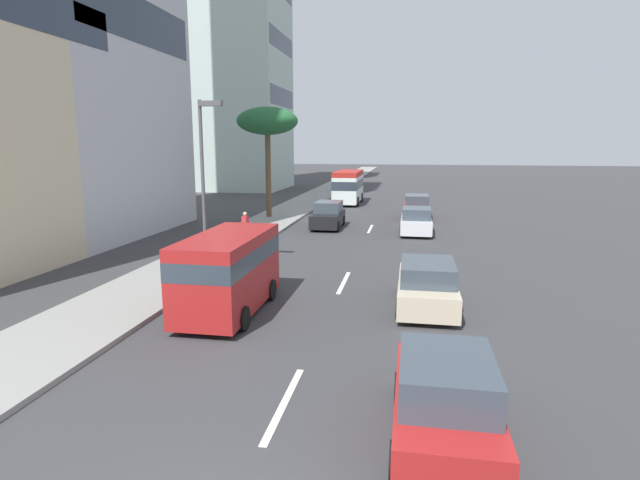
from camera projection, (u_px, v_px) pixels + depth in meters
name	position (u px, v px, depth m)	size (l,w,h in m)	color
ground_plane	(375.00, 218.00, 36.87)	(198.00, 198.00, 0.00)	#38383A
sidewalk_right	(282.00, 215.00, 38.06)	(162.00, 3.52, 0.15)	gray
lane_stripe_near	(284.00, 403.00, 10.61)	(3.20, 0.16, 0.01)	silver
lane_stripe_mid	(344.00, 282.00, 19.83)	(3.20, 0.16, 0.01)	silver
lane_stripe_far	(370.00, 229.00, 32.34)	(3.20, 0.16, 0.01)	silver
car_lead	(445.00, 402.00, 9.08)	(4.09, 1.84, 1.68)	#A51E1E
car_second	(328.00, 216.00, 32.67)	(4.10, 1.81, 1.68)	black
car_third	(417.00, 207.00, 36.72)	(4.36, 1.86, 1.72)	#A51E1E
car_fourth	(427.00, 285.00, 16.74)	(4.45, 1.92, 1.56)	beige
van_fifth	(228.00, 268.00, 16.10)	(5.00, 2.13, 2.52)	#A51E1E
minibus_sixth	(348.00, 186.00, 45.71)	(6.26, 2.26, 2.93)	silver
car_seventh	(416.00, 221.00, 30.48)	(4.11, 1.86, 1.58)	silver
pedestrian_near_lamp	(245.00, 226.00, 26.76)	(0.33, 0.38, 1.67)	navy
palm_tree	(267.00, 122.00, 35.63)	(4.28, 4.28, 7.71)	brown
street_lamp	(205.00, 169.00, 19.95)	(0.24, 0.97, 6.83)	#4C4C51
office_tower_far	(232.00, 3.00, 57.86)	(11.39, 11.46, 42.08)	#B2C6BC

